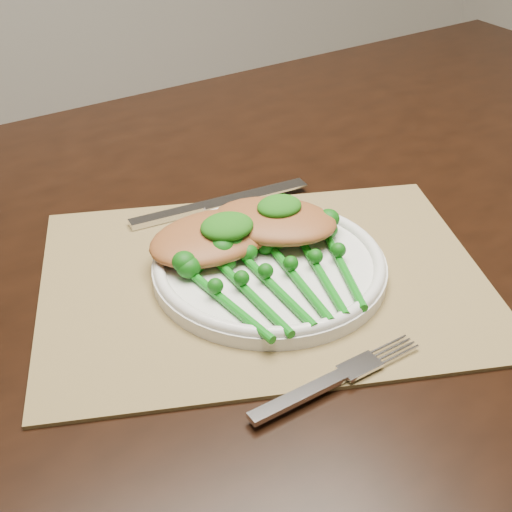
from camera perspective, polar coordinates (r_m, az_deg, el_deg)
name	(u,v)px	position (r m, az deg, el deg)	size (l,w,h in m)	color
dining_table	(283,435)	(1.08, 2.16, -14.09)	(1.70, 1.08, 0.75)	black
placemat	(264,279)	(0.73, 0.63, -1.88)	(0.45, 0.33, 0.00)	olive
dinner_plate	(269,265)	(0.73, 1.08, -0.72)	(0.24, 0.24, 0.02)	silver
knife	(204,207)	(0.84, -4.20, 3.95)	(0.23, 0.02, 0.01)	silver
fork	(347,373)	(0.62, 7.28, -9.26)	(0.18, 0.04, 0.01)	silver
chicken_fillet_left	(212,237)	(0.74, -3.53, 1.52)	(0.14, 0.10, 0.03)	#95562B
chicken_fillet_right	(274,221)	(0.76, 1.47, 2.85)	(0.13, 0.09, 0.03)	#95562B
pesto_dollop_left	(227,226)	(0.73, -2.34, 2.37)	(0.06, 0.05, 0.02)	#0F4B0A
pesto_dollop_right	(279,206)	(0.76, 1.88, 3.99)	(0.05, 0.04, 0.02)	#0F4B0A
broccolini_bundle	(288,285)	(0.69, 2.55, -2.35)	(0.15, 0.17, 0.04)	#0E6B12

